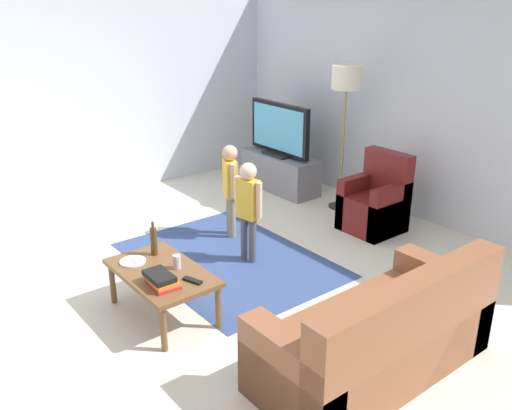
{
  "coord_description": "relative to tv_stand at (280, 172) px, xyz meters",
  "views": [
    {
      "loc": [
        3.87,
        -2.46,
        2.54
      ],
      "look_at": [
        0.0,
        0.6,
        0.65
      ],
      "focal_mm": 38.44,
      "sensor_mm": 36.0,
      "label": 1
    }
  ],
  "objects": [
    {
      "name": "child_center",
      "position": [
        1.48,
        -1.69,
        0.38
      ],
      "size": [
        0.34,
        0.17,
        1.04
      ],
      "color": "#4C4C59",
      "rests_on": "ground"
    },
    {
      "name": "couch",
      "position": [
        3.49,
        -2.05,
        0.05
      ],
      "size": [
        0.8,
        1.8,
        0.86
      ],
      "color": "brown",
      "rests_on": "ground"
    },
    {
      "name": "book_stack",
      "position": [
        2.06,
        -2.99,
        0.22
      ],
      "size": [
        0.31,
        0.22,
        0.1
      ],
      "color": "red",
      "rests_on": "coffee_table"
    },
    {
      "name": "bottle",
      "position": [
        1.54,
        -2.77,
        0.31
      ],
      "size": [
        0.06,
        0.06,
        0.31
      ],
      "color": "#4C3319",
      "rests_on": "coffee_table"
    },
    {
      "name": "tv_remote",
      "position": [
        2.16,
        -2.77,
        0.19
      ],
      "size": [
        0.18,
        0.1,
        0.02
      ],
      "primitive_type": "cube",
      "rotation": [
        0.0,
        0.0,
        0.33
      ],
      "color": "black",
      "rests_on": "coffee_table"
    },
    {
      "name": "floor_lamp",
      "position": [
        1.0,
        0.15,
        1.3
      ],
      "size": [
        0.36,
        0.36,
        1.78
      ],
      "color": "#262626",
      "rests_on": "ground"
    },
    {
      "name": "plate",
      "position": [
        1.56,
        -2.99,
        0.18
      ],
      "size": [
        0.22,
        0.22,
        0.02
      ],
      "color": "white",
      "rests_on": "coffee_table"
    },
    {
      "name": "tv_stand",
      "position": [
        0.0,
        0.0,
        0.0
      ],
      "size": [
        1.2,
        0.44,
        0.5
      ],
      "color": "slate",
      "rests_on": "ground"
    },
    {
      "name": "wall_left",
      "position": [
        -1.39,
        -2.3,
        1.11
      ],
      "size": [
        0.12,
        6.0,
        2.7
      ],
      "primitive_type": "cube",
      "color": "silver",
      "rests_on": "ground"
    },
    {
      "name": "area_rug",
      "position": [
        1.35,
        -1.84,
        -0.24
      ],
      "size": [
        2.2,
        1.6,
        0.01
      ],
      "primitive_type": "cube",
      "color": "#33477A",
      "rests_on": "ground"
    },
    {
      "name": "ground",
      "position": [
        1.61,
        -2.3,
        -0.24
      ],
      "size": [
        7.8,
        7.8,
        0.0
      ],
      "primitive_type": "plane",
      "color": "beige"
    },
    {
      "name": "tv",
      "position": [
        0.0,
        -0.02,
        0.6
      ],
      "size": [
        1.1,
        0.28,
        0.71
      ],
      "color": "black",
      "rests_on": "tv_stand"
    },
    {
      "name": "coffee_table",
      "position": [
        1.84,
        -2.87,
        0.13
      ],
      "size": [
        1.0,
        0.6,
        0.42
      ],
      "color": "brown",
      "rests_on": "ground"
    },
    {
      "name": "wall_back",
      "position": [
        1.61,
        0.7,
        1.11
      ],
      "size": [
        6.0,
        0.12,
        2.7
      ],
      "primitive_type": "cube",
      "color": "silver",
      "rests_on": "ground"
    },
    {
      "name": "armchair",
      "position": [
        1.74,
        -0.04,
        0.05
      ],
      "size": [
        0.6,
        0.6,
        0.9
      ],
      "color": "maroon",
      "rests_on": "ground"
    },
    {
      "name": "child_near_tv",
      "position": [
        0.86,
        -1.46,
        0.39
      ],
      "size": [
        0.33,
        0.2,
        1.05
      ],
      "color": "gray",
      "rests_on": "ground"
    },
    {
      "name": "soda_can",
      "position": [
        1.89,
        -2.75,
        0.24
      ],
      "size": [
        0.07,
        0.07,
        0.12
      ],
      "primitive_type": "cylinder",
      "color": "silver",
      "rests_on": "coffee_table"
    }
  ]
}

